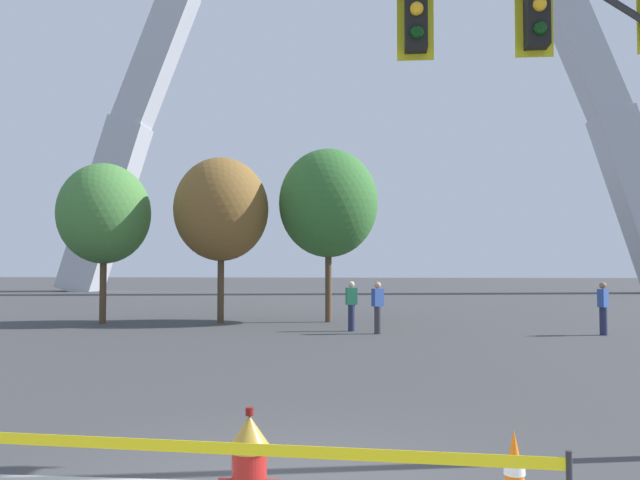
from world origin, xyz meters
name	(u,v)px	position (x,y,z in m)	size (l,w,h in m)	color
fire_hydrant	(249,478)	(-0.01, -1.08, 0.47)	(0.46, 0.48, 0.99)	#5E0F0D
caution_tape_barrier	(159,475)	(-0.53, -1.55, 0.63)	(5.32, 0.42, 0.91)	#232326
traffic_cone_by_hydrant	(514,476)	(2.04, -0.52, 0.36)	(0.36, 0.36, 0.73)	black
traffic_signal_gantry	(632,73)	(3.88, 1.69, 4.27)	(6.42, 0.44, 6.00)	#232326
monument_arch	(363,59)	(0.00, 46.65, 19.47)	(51.55, 3.05, 44.41)	#B2B5BC
tree_far_left	(104,214)	(-8.90, 16.53, 3.99)	(3.33, 3.33, 5.83)	brown
tree_left_mid	(221,209)	(-4.72, 17.20, 4.17)	(3.48, 3.48, 6.10)	brown
tree_center_left	(328,203)	(-0.79, 17.87, 4.44)	(3.70, 3.70, 6.48)	brown
pedestrian_walking_left	(603,308)	(7.76, 13.98, 0.82)	(0.38, 0.38, 1.59)	#232847
pedestrian_standing_center	(351,305)	(0.19, 14.54, 0.82)	(0.39, 0.30, 1.59)	#232847
pedestrian_walking_right	(378,307)	(1.02, 13.81, 0.82)	(0.39, 0.36, 1.59)	#38383D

